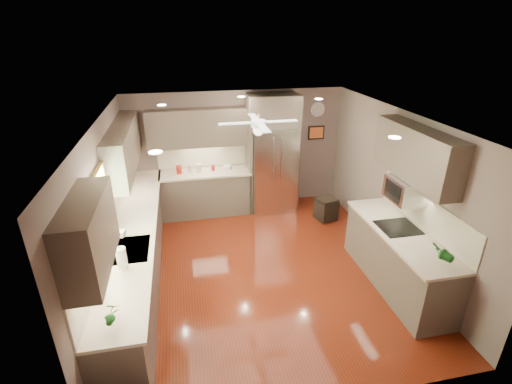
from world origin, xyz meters
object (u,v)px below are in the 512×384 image
object	(u,v)px
canister_c	(199,168)
stool	(326,209)
canister_a	(179,170)
paper_towel	(122,258)
potted_plant_right	(441,253)
soap_bottle	(122,233)
bowl	(228,169)
refrigerator	(273,156)
canister_d	(213,168)
canister_b	(190,169)
potted_plant_left	(112,313)
microwave	(405,190)

from	to	relation	value
canister_c	stool	distance (m)	2.74
canister_a	paper_towel	distance (m)	3.19
potted_plant_right	soap_bottle	bearing A→B (deg)	160.05
soap_bottle	bowl	size ratio (longest dim) A/B	0.90
bowl	refrigerator	bearing A→B (deg)	-2.53
refrigerator	soap_bottle	bearing A→B (deg)	-139.72
refrigerator	paper_towel	size ratio (longest dim) A/B	8.00
potted_plant_right	stool	xyz separation A→B (m)	(-0.26, 3.02, -0.86)
canister_d	potted_plant_right	xyz separation A→B (m)	(2.47, -3.84, 0.10)
canister_b	soap_bottle	bearing A→B (deg)	-113.54
canister_a	bowl	world-z (taller)	canister_a
canister_a	canister_b	xyz separation A→B (m)	(0.22, 0.03, -0.01)
soap_bottle	potted_plant_left	distance (m)	1.72
canister_b	canister_d	size ratio (longest dim) A/B	1.25
potted_plant_left	bowl	xyz separation A→B (m)	(1.70, 4.09, -0.13)
canister_b	paper_towel	xyz separation A→B (m)	(-0.95, -3.13, 0.07)
canister_d	microwave	distance (m)	3.81
canister_b	bowl	distance (m)	0.77
canister_b	canister_c	xyz separation A→B (m)	(0.17, -0.02, 0.02)
potted_plant_left	bowl	bearing A→B (deg)	67.48
bowl	microwave	bearing A→B (deg)	-50.40
canister_c	canister_b	bearing A→B (deg)	174.32
bowl	paper_towel	size ratio (longest dim) A/B	0.65
canister_a	stool	bearing A→B (deg)	-15.19
potted_plant_left	microwave	size ratio (longest dim) A/B	0.55
soap_bottle	paper_towel	size ratio (longest dim) A/B	0.58
potted_plant_right	paper_towel	distance (m)	3.95
canister_a	potted_plant_right	distance (m)	4.95
stool	paper_towel	xyz separation A→B (m)	(-3.63, -2.31, 0.84)
soap_bottle	canister_c	bearing A→B (deg)	62.89
soap_bottle	potted_plant_right	world-z (taller)	potted_plant_right
bowl	refrigerator	world-z (taller)	refrigerator
soap_bottle	paper_towel	bearing A→B (deg)	-83.00
canister_b	paper_towel	distance (m)	3.28
canister_d	bowl	xyz separation A→B (m)	(0.30, -0.02, -0.04)
potted_plant_left	paper_towel	bearing A→B (deg)	91.23
canister_d	bowl	size ratio (longest dim) A/B	0.56
refrigerator	bowl	bearing A→B (deg)	177.47
paper_towel	potted_plant_left	bearing A→B (deg)	-88.77
potted_plant_left	stool	distance (m)	4.96
refrigerator	stool	xyz separation A→B (m)	(0.96, -0.76, -0.95)
canister_c	paper_towel	world-z (taller)	paper_towel
canister_a	canister_c	size ratio (longest dim) A/B	1.02
refrigerator	potted_plant_left	bearing A→B (deg)	-123.15
canister_a	potted_plant_right	world-z (taller)	potted_plant_right
canister_b	potted_plant_right	world-z (taller)	potted_plant_right
potted_plant_right	potted_plant_left	bearing A→B (deg)	-176.01
canister_b	potted_plant_right	size ratio (longest dim) A/B	0.43
stool	paper_towel	distance (m)	4.39
soap_bottle	potted_plant_left	bearing A→B (deg)	-86.29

